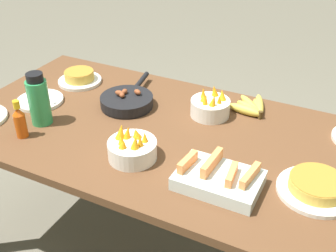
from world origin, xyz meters
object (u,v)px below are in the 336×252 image
object	(u,v)px
fruit_bowl_mango	(132,148)
hot_sauce_bottle	(20,121)
frittata_plate_center	(80,78)
empty_plate_near_front	(40,100)
fruit_bowl_citrus	(210,106)
frittata_plate_side	(317,187)
skillet	(127,101)
melon_tray	(219,179)
water_bottle	(39,100)
banana_bunch	(252,107)

from	to	relation	value
fruit_bowl_mango	hot_sauce_bottle	world-z (taller)	hot_sauce_bottle
hot_sauce_bottle	frittata_plate_center	bearing A→B (deg)	100.39
empty_plate_near_front	fruit_bowl_citrus	bearing A→B (deg)	17.93
frittata_plate_side	fruit_bowl_mango	size ratio (longest dim) A/B	1.42
skillet	fruit_bowl_citrus	xyz separation A→B (m)	(0.37, 0.09, 0.02)
hot_sauce_bottle	melon_tray	bearing A→B (deg)	4.56
skillet	fruit_bowl_citrus	distance (m)	0.38
skillet	frittata_plate_center	size ratio (longest dim) A/B	1.86
water_bottle	empty_plate_near_front	bearing A→B (deg)	134.08
banana_bunch	water_bottle	bearing A→B (deg)	-147.27
banana_bunch	hot_sauce_bottle	bearing A→B (deg)	-141.35
water_bottle	frittata_plate_center	bearing A→B (deg)	103.35
melon_tray	fruit_bowl_mango	xyz separation A→B (m)	(-0.35, 0.01, 0.01)
fruit_bowl_mango	hot_sauce_bottle	distance (m)	0.48
frittata_plate_center	fruit_bowl_mango	size ratio (longest dim) A/B	1.17
empty_plate_near_front	hot_sauce_bottle	size ratio (longest dim) A/B	1.30
melon_tray	frittata_plate_side	world-z (taller)	melon_tray
banana_bunch	fruit_bowl_citrus	size ratio (longest dim) A/B	1.20
frittata_plate_center	fruit_bowl_mango	xyz separation A→B (m)	(0.57, -0.44, 0.02)
fruit_bowl_mango	fruit_bowl_citrus	bearing A→B (deg)	71.34
banana_bunch	frittata_plate_center	size ratio (longest dim) A/B	0.95
melon_tray	fruit_bowl_citrus	xyz separation A→B (m)	(-0.21, 0.44, 0.01)
melon_tray	frittata_plate_center	xyz separation A→B (m)	(-0.92, 0.45, -0.00)
frittata_plate_center	hot_sauce_bottle	xyz separation A→B (m)	(0.09, -0.51, 0.05)
fruit_bowl_citrus	empty_plate_near_front	bearing A→B (deg)	-162.07
frittata_plate_center	frittata_plate_side	bearing A→B (deg)	-15.06
banana_bunch	frittata_plate_side	world-z (taller)	frittata_plate_side
water_bottle	hot_sauce_bottle	size ratio (longest dim) A/B	1.40
empty_plate_near_front	water_bottle	xyz separation A→B (m)	(0.13, -0.14, 0.10)
skillet	water_bottle	world-z (taller)	water_bottle
skillet	fruit_bowl_mango	bearing A→B (deg)	-156.54
banana_bunch	skillet	size ratio (longest dim) A/B	0.51
skillet	hot_sauce_bottle	xyz separation A→B (m)	(-0.25, -0.41, 0.04)
water_bottle	banana_bunch	bearing A→B (deg)	32.73
frittata_plate_side	fruit_bowl_citrus	distance (m)	0.61
frittata_plate_center	water_bottle	world-z (taller)	water_bottle
melon_tray	skillet	distance (m)	0.67
banana_bunch	frittata_plate_center	xyz separation A→B (m)	(-0.87, -0.11, 0.01)
banana_bunch	water_bottle	distance (m)	0.93
banana_bunch	skillet	distance (m)	0.57
empty_plate_near_front	fruit_bowl_mango	distance (m)	0.64
fruit_bowl_mango	water_bottle	size ratio (longest dim) A/B	0.80
melon_tray	water_bottle	size ratio (longest dim) A/B	1.25
frittata_plate_center	hot_sauce_bottle	bearing A→B (deg)	-79.61
water_bottle	hot_sauce_bottle	xyz separation A→B (m)	(0.00, -0.12, -0.04)
skillet	frittata_plate_side	world-z (taller)	skillet
melon_tray	skillet	bearing A→B (deg)	149.19
frittata_plate_side	hot_sauce_bottle	world-z (taller)	hot_sauce_bottle
frittata_plate_center	fruit_bowl_mango	world-z (taller)	fruit_bowl_mango
fruit_bowl_citrus	hot_sauce_bottle	size ratio (longest dim) A/B	1.05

